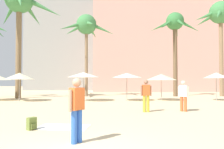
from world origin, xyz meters
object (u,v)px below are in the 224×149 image
(palm_tree_center, at_px, (221,17))
(person_mid_center, at_px, (183,95))
(backpack, at_px, (32,124))
(cafe_umbrella_3, at_px, (19,76))
(person_near_left, at_px, (146,94))
(palm_tree_right, at_px, (19,6))
(palm_tree_left, at_px, (175,28))
(cafe_umbrella_2, at_px, (127,75))
(beach_towel, at_px, (64,127))
(person_mid_left, at_px, (77,107))
(palm_tree_far_left, at_px, (86,27))
(cafe_umbrella_4, at_px, (216,75))
(cafe_umbrella_5, at_px, (83,75))
(cafe_umbrella_1, at_px, (161,77))

(palm_tree_center, relative_size, person_mid_center, 6.11)
(backpack, bearing_deg, person_mid_center, 67.83)
(cafe_umbrella_3, xyz_separation_m, person_near_left, (9.27, -6.09, -1.09))
(palm_tree_right, bearing_deg, palm_tree_left, 8.48)
(cafe_umbrella_2, relative_size, backpack, 5.86)
(beach_towel, distance_m, person_mid_left, 2.34)
(palm_tree_left, xyz_separation_m, backpack, (-9.68, -15.58, -7.09))
(palm_tree_left, distance_m, beach_towel, 18.95)
(palm_tree_left, relative_size, cafe_umbrella_3, 3.79)
(palm_tree_far_left, distance_m, palm_tree_left, 9.50)
(palm_tree_left, relative_size, cafe_umbrella_4, 3.85)
(beach_towel, xyz_separation_m, backpack, (-1.00, -0.40, 0.19))
(cafe_umbrella_5, xyz_separation_m, beach_towel, (0.47, -9.87, -2.14))
(palm_tree_left, relative_size, palm_tree_right, 0.83)
(person_near_left, bearing_deg, cafe_umbrella_3, 48.53)
(person_mid_center, bearing_deg, cafe_umbrella_3, 96.15)
(cafe_umbrella_4, xyz_separation_m, backpack, (-11.50, -10.36, -1.91))
(cafe_umbrella_2, bearing_deg, palm_tree_left, 42.88)
(cafe_umbrella_5, bearing_deg, palm_tree_right, 155.42)
(palm_tree_center, xyz_separation_m, cafe_umbrella_3, (-19.38, -5.52, -6.56))
(beach_towel, bearing_deg, person_mid_left, -68.98)
(cafe_umbrella_3, height_order, backpack, cafe_umbrella_3)
(palm_tree_right, bearing_deg, cafe_umbrella_2, -15.84)
(palm_tree_left, bearing_deg, palm_tree_right, -171.52)
(palm_tree_left, height_order, person_mid_left, palm_tree_left)
(palm_tree_left, height_order, person_near_left, palm_tree_left)
(palm_tree_far_left, relative_size, beach_towel, 4.84)
(cafe_umbrella_4, xyz_separation_m, person_mid_left, (-9.73, -11.96, -1.15))
(person_mid_left, relative_size, person_mid_center, 1.04)
(palm_tree_left, height_order, cafe_umbrella_5, palm_tree_left)
(palm_tree_center, distance_m, cafe_umbrella_5, 16.53)
(beach_towel, bearing_deg, backpack, -158.46)
(cafe_umbrella_3, bearing_deg, beach_towel, -60.07)
(palm_tree_left, bearing_deg, cafe_umbrella_1, -119.19)
(person_near_left, bearing_deg, palm_tree_left, -32.05)
(person_near_left, bearing_deg, backpack, 123.65)
(palm_tree_far_left, xyz_separation_m, cafe_umbrella_4, (11.32, -5.33, -5.26))
(palm_tree_far_left, bearing_deg, cafe_umbrella_4, -25.22)
(palm_tree_far_left, bearing_deg, cafe_umbrella_3, -131.46)
(palm_tree_far_left, xyz_separation_m, cafe_umbrella_3, (-4.83, -5.47, -5.34))
(cafe_umbrella_3, relative_size, person_mid_center, 1.42)
(cafe_umbrella_4, xyz_separation_m, beach_towel, (-10.49, -9.97, -2.10))
(palm_tree_left, height_order, backpack, palm_tree_left)
(cafe_umbrella_1, bearing_deg, person_mid_left, -112.93)
(cafe_umbrella_5, relative_size, beach_towel, 1.44)
(palm_tree_far_left, xyz_separation_m, cafe_umbrella_1, (6.86, -4.83, -5.40))
(beach_towel, height_order, person_near_left, person_near_left)
(palm_tree_far_left, distance_m, cafe_umbrella_2, 8.44)
(cafe_umbrella_2, height_order, cafe_umbrella_5, cafe_umbrella_5)
(palm_tree_center, bearing_deg, palm_tree_left, -178.16)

